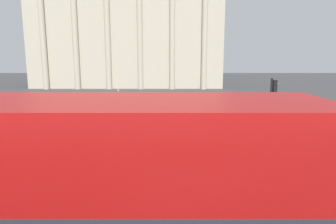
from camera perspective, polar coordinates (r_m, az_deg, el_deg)
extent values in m
cube|color=#2D3842|center=(6.23, -20.21, -14.56)|extent=(9.86, 2.56, 0.45)
cube|color=#B71414|center=(5.89, -20.83, -5.51)|extent=(10.06, 2.53, 1.58)
cube|color=beige|center=(57.17, -7.17, 16.41)|extent=(32.09, 14.36, 22.43)
cylinder|color=beige|center=(52.85, -22.64, 14.40)|extent=(0.90, 0.90, 19.07)
cylinder|color=beige|center=(51.15, -17.15, 14.89)|extent=(0.90, 0.90, 19.07)
cylinder|color=beige|center=(49.91, -11.31, 15.26)|extent=(0.90, 0.90, 19.07)
cylinder|color=beige|center=(49.18, -5.21, 15.49)|extent=(0.90, 0.90, 19.07)
cylinder|color=beige|center=(48.98, 1.01, 15.55)|extent=(0.90, 0.90, 19.07)
cylinder|color=beige|center=(49.32, 7.21, 15.44)|extent=(0.90, 0.90, 19.07)
cylinder|color=black|center=(17.41, 19.01, -0.37)|extent=(0.12, 0.12, 3.94)
cube|color=black|center=(17.27, 19.87, 4.59)|extent=(0.20, 0.24, 0.70)
sphere|color=gold|center=(17.30, 20.24, 5.07)|extent=(0.14, 0.14, 0.14)
cylinder|color=#282B33|center=(18.73, -13.82, -4.31)|extent=(0.14, 0.14, 0.79)
cylinder|color=#282B33|center=(18.68, -13.28, -4.32)|extent=(0.14, 0.14, 0.79)
cylinder|color=black|center=(18.54, -13.64, -2.18)|extent=(0.32, 0.32, 0.63)
sphere|color=tan|center=(18.46, -13.70, -0.90)|extent=(0.22, 0.22, 0.22)
cylinder|color=#282B33|center=(23.70, 9.89, -1.15)|extent=(0.14, 0.14, 0.77)
cylinder|color=#282B33|center=(23.73, 10.32, -1.15)|extent=(0.14, 0.14, 0.77)
cylinder|color=#B22323|center=(23.59, 10.16, 0.50)|extent=(0.32, 0.32, 0.61)
sphere|color=tan|center=(23.52, 10.19, 1.48)|extent=(0.21, 0.21, 0.21)
cylinder|color=#282B33|center=(32.21, -9.38, 1.93)|extent=(0.14, 0.14, 0.85)
cylinder|color=#282B33|center=(32.18, -9.06, 1.94)|extent=(0.14, 0.14, 0.85)
cylinder|color=slate|center=(32.09, -9.26, 3.28)|extent=(0.32, 0.32, 0.67)
sphere|color=tan|center=(32.04, -9.28, 4.09)|extent=(0.23, 0.23, 0.23)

